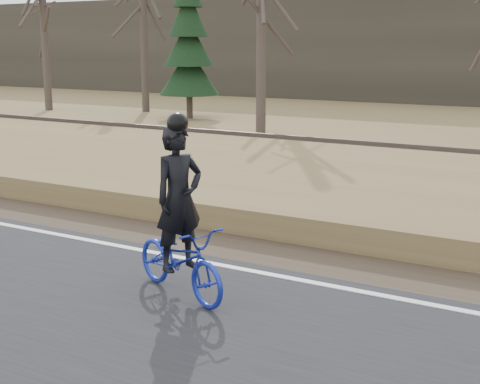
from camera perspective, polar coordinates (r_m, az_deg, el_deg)
The scene contains 10 objects.
shoulder at distance 13.50m, azimuth -17.76°, elevation -1.56°, with size 120.00×1.60×0.04m, color #473A2B.
embankment at distance 15.58m, azimuth -9.72°, elevation 1.45°, with size 120.00×5.00×0.44m, color olive.
ballast at distance 18.62m, azimuth -2.31°, elevation 3.44°, with size 120.00×3.00×0.45m, color slate.
railroad at distance 18.58m, azimuth -2.32°, elevation 4.36°, with size 120.00×2.40×0.29m.
treeline_backdrop at distance 38.83m, azimuth 15.49°, elevation 11.86°, with size 120.00×4.00×6.00m, color #383328.
cyclist at distance 8.37m, azimuth -5.16°, elevation -3.93°, with size 1.88×1.23×2.31m.
bare_tree_far_left at distance 33.96m, azimuth -16.37°, elevation 13.18°, with size 0.36×0.36×7.66m, color #4A3E36.
bare_tree_left at distance 32.22m, azimuth -8.27°, elevation 14.87°, with size 0.36×0.36×9.08m, color #4A3E36.
bare_tree_near_left at distance 24.12m, azimuth 1.84°, elevation 14.22°, with size 0.36×0.36×7.75m, color #4A3E36.
conifer at distance 29.30m, azimuth -4.41°, elevation 12.44°, with size 2.60×2.60×6.62m.
Camera 1 is at (9.75, -7.59, 3.18)m, focal length 50.00 mm.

